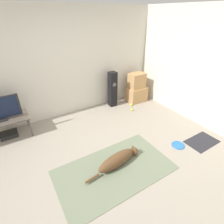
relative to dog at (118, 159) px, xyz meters
name	(u,v)px	position (x,y,z in m)	size (l,w,h in m)	color
ground_plane	(105,162)	(-0.17, 0.19, -0.13)	(12.00, 12.00, 0.00)	#9E9384
wall_back	(59,66)	(-0.17, 2.29, 1.15)	(8.00, 0.06, 2.55)	beige
wall_right	(209,71)	(2.43, 0.19, 1.15)	(0.06, 8.00, 2.55)	beige
area_rug	(115,170)	(-0.11, -0.07, -0.12)	(1.98, 1.13, 0.01)	slate
dog	(118,159)	(0.00, 0.00, 0.00)	(1.14, 0.31, 0.25)	brown
frisbee	(178,145)	(1.33, -0.22, -0.12)	(0.25, 0.25, 0.03)	blue
cardboard_box_lower	(136,94)	(1.90, 1.88, 0.09)	(0.56, 0.40, 0.43)	tan
cardboard_box_upper	(137,81)	(1.88, 1.89, 0.52)	(0.45, 0.32, 0.43)	tan
floor_speaker	(112,89)	(1.13, 2.01, 0.36)	(0.20, 0.21, 0.99)	black
tennis_ball_by_boxes	(131,105)	(1.56, 1.68, -0.10)	(0.07, 0.07, 0.07)	#C6E033
tennis_ball_near_speaker	(132,110)	(1.41, 1.43, -0.10)	(0.07, 0.07, 0.07)	#C6E033
game_console	(9,134)	(-1.57, 1.95, -0.08)	(0.34, 0.27, 0.09)	black
door_mat	(202,142)	(1.86, -0.40, -0.13)	(0.69, 0.43, 0.01)	#28282D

